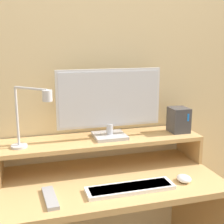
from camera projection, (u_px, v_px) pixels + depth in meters
wall_back at (94, 71)px, 1.75m from camera, size 6.00×0.05×2.50m
desk at (111, 218)px, 1.61m from camera, size 1.07×0.58×0.75m
monitor_shelf at (102, 142)px, 1.68m from camera, size 1.07×0.26×0.16m
monitor at (109, 102)px, 1.65m from camera, size 0.56×0.16×0.37m
desk_lamp at (31, 115)px, 1.45m from camera, size 0.20×0.20×0.30m
router_dock at (179, 120)px, 1.78m from camera, size 0.10×0.11×0.14m
keyboard at (130, 188)px, 1.43m from camera, size 0.41×0.11×0.02m
mouse at (184, 178)px, 1.52m from camera, size 0.07×0.08×0.03m
remote_control at (50, 198)px, 1.35m from camera, size 0.06×0.20×0.02m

